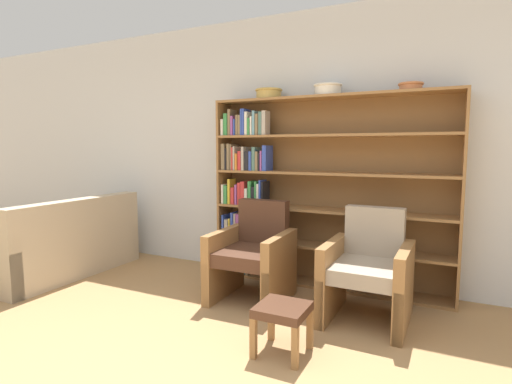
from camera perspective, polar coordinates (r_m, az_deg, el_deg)
The scene contains 9 objects.
wall_back at distance 4.19m, azimuth 8.07°, elevation 6.23°, with size 12.00×0.06×2.75m.
bookshelf at distance 4.05m, azimuth 6.92°, elevation 0.14°, with size 2.37×0.30×1.87m.
bowl_slate at distance 4.19m, azimuth 1.84°, elevation 13.89°, with size 0.28×0.28×0.10m.
bowl_brass at distance 3.98m, azimuth 10.22°, elevation 14.25°, with size 0.27×0.27×0.11m.
bowl_cream at distance 3.84m, azimuth 21.24°, elevation 13.91°, with size 0.21×0.21×0.07m.
couch at distance 4.90m, azimuth -26.02°, elevation -6.99°, with size 0.83×1.62×0.84m.
armchair_leather at distance 3.69m, azimuth -0.36°, elevation -9.07°, with size 0.66×0.69×0.88m.
armchair_cushioned at distance 3.38m, azimuth 15.73°, elevation -10.76°, with size 0.65×0.69×0.88m.
footstool at distance 2.79m, azimuth 3.81°, elevation -17.08°, with size 0.33×0.33×0.34m.
Camera 1 is at (1.29, -1.31, 1.37)m, focal length 28.00 mm.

